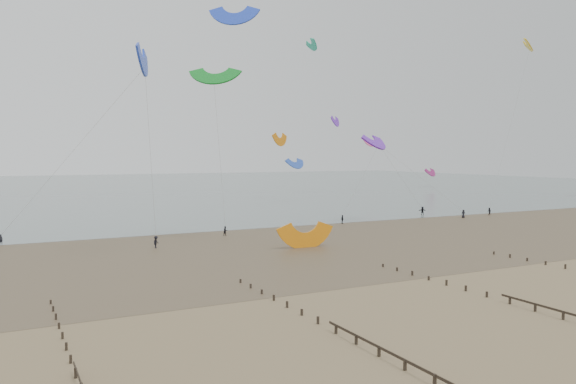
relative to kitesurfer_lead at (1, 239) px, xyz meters
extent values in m
plane|color=brown|center=(35.86, -51.17, -0.75)|extent=(500.00, 500.00, 0.00)
plane|color=#475654|center=(35.86, 148.83, -0.72)|extent=(500.00, 500.00, 0.00)
plane|color=#473A28|center=(35.86, -16.17, -0.74)|extent=(500.00, 500.00, 0.00)
ellipsoid|color=slate|center=(17.86, -29.17, -0.74)|extent=(23.60, 14.36, 0.01)
ellipsoid|color=slate|center=(47.86, -13.17, -0.74)|extent=(33.64, 18.32, 0.01)
ellipsoid|color=slate|center=(80.86, -21.17, -0.74)|extent=(19.65, 13.67, 0.01)
cube|color=black|center=(3.86, -57.59, -0.48)|extent=(0.16, 0.16, 0.65)
cube|color=black|center=(3.86, -54.96, -0.49)|extent=(0.16, 0.16, 0.62)
cube|color=black|center=(3.86, -52.32, -0.50)|extent=(0.16, 0.16, 0.59)
cube|color=black|center=(3.86, -49.69, -0.52)|extent=(0.16, 0.16, 0.57)
cube|color=black|center=(3.86, -47.06, -0.53)|extent=(0.16, 0.16, 0.54)
cube|color=black|center=(3.86, -44.43, -0.55)|extent=(0.16, 0.16, 0.51)
cube|color=black|center=(3.86, -41.80, -0.56)|extent=(0.16, 0.16, 0.48)
cube|color=black|center=(3.86, -39.17, -0.58)|extent=(0.16, 0.16, 0.45)
cube|color=black|center=(21.86, -68.11, -0.42)|extent=(0.16, 0.16, 0.77)
cube|color=black|center=(21.86, -65.48, -0.43)|extent=(0.16, 0.16, 0.74)
cube|color=black|center=(21.86, -62.85, -0.45)|extent=(0.16, 0.16, 0.71)
cube|color=black|center=(21.86, -60.22, -0.46)|extent=(0.16, 0.16, 0.68)
cube|color=black|center=(21.86, -57.59, -0.48)|extent=(0.16, 0.16, 0.65)
cube|color=black|center=(21.86, -54.96, -0.49)|extent=(0.16, 0.16, 0.62)
cube|color=black|center=(21.86, -52.32, -0.50)|extent=(0.16, 0.16, 0.59)
cube|color=black|center=(21.86, -49.69, -0.52)|extent=(0.16, 0.16, 0.57)
cube|color=black|center=(21.86, -47.06, -0.53)|extent=(0.16, 0.16, 0.54)
cube|color=black|center=(21.86, -44.43, -0.55)|extent=(0.16, 0.16, 0.51)
cube|color=black|center=(21.86, -41.80, -0.56)|extent=(0.16, 0.16, 0.48)
cube|color=black|center=(21.86, -39.17, -0.58)|extent=(0.16, 0.16, 0.45)
cube|color=black|center=(39.86, -62.85, -0.45)|extent=(0.16, 0.16, 0.71)
cube|color=black|center=(39.86, -60.22, -0.46)|extent=(0.16, 0.16, 0.68)
cube|color=black|center=(39.86, -57.59, -0.48)|extent=(0.16, 0.16, 0.65)
cube|color=black|center=(39.86, -54.96, -0.49)|extent=(0.16, 0.16, 0.62)
cube|color=black|center=(39.86, -52.32, -0.50)|extent=(0.16, 0.16, 0.59)
cube|color=black|center=(39.86, -49.69, -0.52)|extent=(0.16, 0.16, 0.57)
cube|color=black|center=(39.86, -47.06, -0.53)|extent=(0.16, 0.16, 0.54)
cube|color=black|center=(39.86, -44.43, -0.55)|extent=(0.16, 0.16, 0.51)
cube|color=black|center=(39.86, -41.80, -0.56)|extent=(0.16, 0.16, 0.48)
cube|color=black|center=(39.86, -39.17, -0.58)|extent=(0.16, 0.16, 0.45)
cube|color=black|center=(57.86, -49.69, -0.52)|extent=(0.16, 0.16, 0.57)
cube|color=black|center=(57.86, -47.06, -0.53)|extent=(0.16, 0.16, 0.54)
cube|color=black|center=(57.86, -44.43, -0.55)|extent=(0.16, 0.16, 0.51)
cube|color=black|center=(57.86, -41.80, -0.56)|extent=(0.16, 0.16, 0.48)
cube|color=black|center=(57.86, -39.17, -0.58)|extent=(0.16, 0.16, 0.45)
imported|color=black|center=(0.00, 0.00, 0.00)|extent=(0.65, 0.56, 1.50)
imported|color=black|center=(82.16, 3.28, 0.17)|extent=(1.80, 1.01, 1.84)
imported|color=black|center=(32.53, -6.71, 0.02)|extent=(0.84, 0.71, 1.55)
imported|color=black|center=(94.84, -3.73, 0.07)|extent=(0.78, 0.91, 1.65)
imported|color=black|center=(86.02, -5.01, 0.10)|extent=(0.85, 0.99, 1.71)
imported|color=black|center=(58.11, -1.93, 0.09)|extent=(0.62, 1.05, 1.67)
imported|color=black|center=(19.45, -13.82, 0.12)|extent=(1.24, 1.26, 1.74)
camera|label=1|loc=(0.30, -91.91, 12.35)|focal=35.00mm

